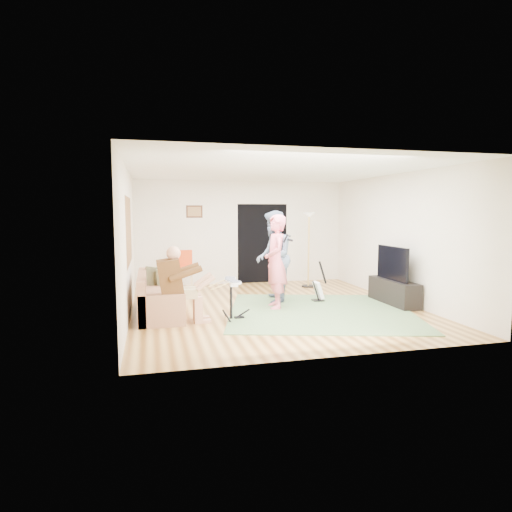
{
  "coord_description": "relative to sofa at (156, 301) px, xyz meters",
  "views": [
    {
      "loc": [
        -2.35,
        -8.04,
        1.91
      ],
      "look_at": [
        -0.29,
        0.3,
        1.01
      ],
      "focal_mm": 30.0,
      "sensor_mm": 36.0,
      "label": 1
    }
  ],
  "objects": [
    {
      "name": "floor",
      "position": [
        2.29,
        0.08,
        -0.26
      ],
      "size": [
        6.0,
        6.0,
        0.0
      ],
      "primitive_type": "plane",
      "color": "brown",
      "rests_on": "ground"
    },
    {
      "name": "walls",
      "position": [
        2.29,
        0.08,
        1.09
      ],
      "size": [
        5.5,
        6.0,
        2.7
      ],
      "primitive_type": null,
      "color": "silver",
      "rests_on": "floor"
    },
    {
      "name": "ceiling",
      "position": [
        2.29,
        0.08,
        2.44
      ],
      "size": [
        6.0,
        6.0,
        0.0
      ],
      "primitive_type": "plane",
      "rotation": [
        3.14,
        0.0,
        0.0
      ],
      "color": "white",
      "rests_on": "walls"
    },
    {
      "name": "window_blinds",
      "position": [
        -0.46,
        0.28,
        1.29
      ],
      "size": [
        0.0,
        2.05,
        2.05
      ],
      "primitive_type": "plane",
      "rotation": [
        1.57,
        0.0,
        1.57
      ],
      "color": "brown",
      "rests_on": "walls"
    },
    {
      "name": "doorway",
      "position": [
        2.84,
        3.07,
        0.79
      ],
      "size": [
        2.1,
        0.0,
        2.1
      ],
      "primitive_type": "plane",
      "rotation": [
        1.57,
        0.0,
        0.0
      ],
      "color": "black",
      "rests_on": "walls"
    },
    {
      "name": "picture_frame",
      "position": [
        1.04,
        3.07,
        1.64
      ],
      "size": [
        0.42,
        0.03,
        0.32
      ],
      "primitive_type": "cube",
      "color": "#3F2314",
      "rests_on": "walls"
    },
    {
      "name": "area_rug",
      "position": [
        3.05,
        -0.5,
        -0.25
      ],
      "size": [
        4.13,
        3.97,
        0.02
      ],
      "primitive_type": "cube",
      "rotation": [
        0.0,
        0.0,
        -0.27
      ],
      "color": "#517245",
      "rests_on": "floor"
    },
    {
      "name": "sofa",
      "position": [
        0.0,
        0.0,
        0.0
      ],
      "size": [
        0.79,
        1.91,
        0.77
      ],
      "color": "#9E6D4F",
      "rests_on": "floor"
    },
    {
      "name": "drummer",
      "position": [
        0.41,
        -0.65,
        0.26
      ],
      "size": [
        0.86,
        0.48,
        1.32
      ],
      "color": "brown",
      "rests_on": "sofa"
    },
    {
      "name": "drum_kit",
      "position": [
        1.29,
        -0.65,
        0.06
      ],
      "size": [
        0.4,
        0.71,
        0.73
      ],
      "color": "black",
      "rests_on": "floor"
    },
    {
      "name": "singer",
      "position": [
        2.3,
        0.01,
        0.67
      ],
      "size": [
        0.5,
        0.71,
        1.85
      ],
      "primitive_type": "imported",
      "rotation": [
        0.0,
        0.0,
        -1.66
      ],
      "color": "#F36980",
      "rests_on": "floor"
    },
    {
      "name": "microphone",
      "position": [
        2.5,
        0.01,
        1.12
      ],
      "size": [
        0.06,
        0.06,
        0.24
      ],
      "primitive_type": null,
      "color": "black",
      "rests_on": "singer"
    },
    {
      "name": "guitarist",
      "position": [
        2.43,
        0.59,
        0.7
      ],
      "size": [
        0.95,
        1.09,
        1.92
      ],
      "primitive_type": "imported",
      "rotation": [
        0.0,
        0.0,
        -1.84
      ],
      "color": "slate",
      "rests_on": "floor"
    },
    {
      "name": "guitar_held",
      "position": [
        2.63,
        0.59,
        1.05
      ],
      "size": [
        0.17,
        0.61,
        0.26
      ],
      "primitive_type": null,
      "rotation": [
        0.0,
        0.0,
        -0.09
      ],
      "color": "white",
      "rests_on": "guitarist"
    },
    {
      "name": "guitar_spare",
      "position": [
        3.37,
        0.39,
        -0.01
      ],
      "size": [
        0.31,
        0.28,
        0.86
      ],
      "color": "black",
      "rests_on": "floor"
    },
    {
      "name": "torchiere_lamp",
      "position": [
        3.79,
        2.12,
        1.03
      ],
      "size": [
        0.34,
        0.34,
        1.88
      ],
      "color": "black",
      "rests_on": "floor"
    },
    {
      "name": "dining_chair",
      "position": [
        0.67,
        2.17,
        0.09
      ],
      "size": [
        0.46,
        0.48,
        0.99
      ],
      "rotation": [
        0.0,
        0.0,
        -0.11
      ],
      "color": "tan",
      "rests_on": "floor"
    },
    {
      "name": "tv_cabinet",
      "position": [
        4.79,
        -0.2,
        -0.01
      ],
      "size": [
        0.4,
        1.4,
        0.5
      ],
      "primitive_type": "cube",
      "color": "black",
      "rests_on": "floor"
    },
    {
      "name": "television",
      "position": [
        4.74,
        -0.2,
        0.59
      ],
      "size": [
        0.06,
        1.07,
        0.69
      ],
      "primitive_type": "cube",
      "color": "black",
      "rests_on": "tv_cabinet"
    }
  ]
}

